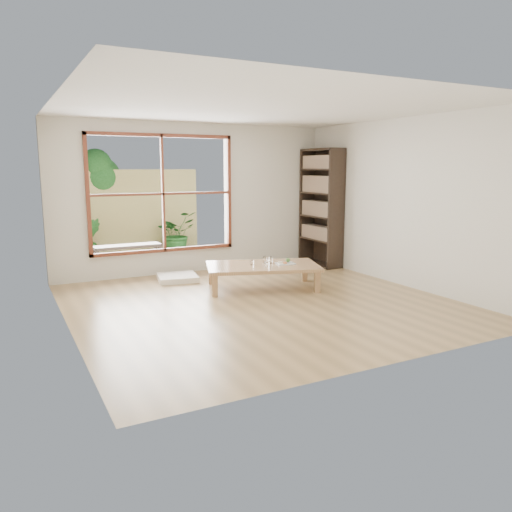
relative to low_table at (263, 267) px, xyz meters
The scene contains 15 objects.
ground 0.91m from the low_table, 119.99° to the right, with size 5.00×5.00×0.00m, color #A88554.
low_table is the anchor object (origin of this frame).
floor_cushion 1.53m from the low_table, 131.20° to the left, with size 0.62×0.62×0.09m, color white.
bookshelf 2.34m from the low_table, 31.77° to the left, with size 0.35×0.98×2.19m, color #2E221A.
glass_tall 0.19m from the low_table, 92.76° to the right, with size 0.08×0.08×0.15m, color silver.
glass_mid 0.21m from the low_table, 17.87° to the left, with size 0.07×0.07×0.10m, color silver.
glass_short 0.23m from the low_table, 50.52° to the left, with size 0.07×0.07×0.09m, color silver.
glass_small 0.18m from the low_table, 151.28° to the left, with size 0.06×0.06×0.07m, color silver.
food_tray 0.37m from the low_table, 18.85° to the right, with size 0.31×0.24×0.09m.
deck 3.02m from the low_table, 109.94° to the left, with size 2.80×2.00×0.05m, color #322D24.
garden_bench 3.03m from the low_table, 118.48° to the left, with size 1.24×0.37×0.39m.
bamboo_fence 4.00m from the low_table, 105.00° to the left, with size 2.80×0.06×1.80m, color tan.
shrub_right 3.41m from the low_table, 94.15° to the left, with size 0.82×0.71×0.91m, color #255E22.
shrub_left 3.89m from the low_table, 121.34° to the left, with size 0.47×0.38×0.86m, color #255E22.
garden_tree 4.65m from the low_table, 112.42° to the left, with size 1.04×0.85×2.22m.
Camera 1 is at (-3.13, -5.88, 1.84)m, focal length 35.00 mm.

